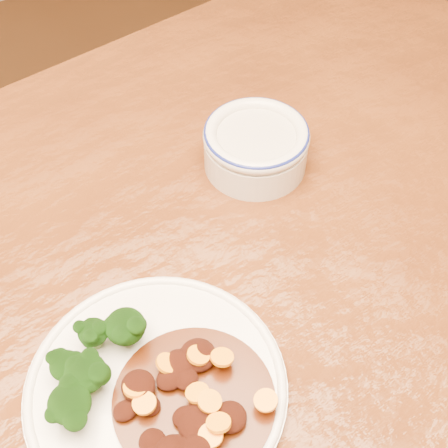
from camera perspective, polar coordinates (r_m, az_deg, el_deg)
dining_table at (r=0.70m, az=-8.65°, el=-14.71°), size 1.60×1.08×0.75m
dinner_plate at (r=0.60m, az=-6.21°, el=-14.60°), size 0.24×0.24×0.02m
broccoli_florets at (r=0.59m, az=-12.07°, el=-12.27°), size 0.11×0.09×0.04m
mince_stew at (r=0.58m, az=-3.48°, el=-16.05°), size 0.15×0.15×0.03m
dip_bowl at (r=0.75m, az=2.93°, el=7.20°), size 0.13×0.13×0.06m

